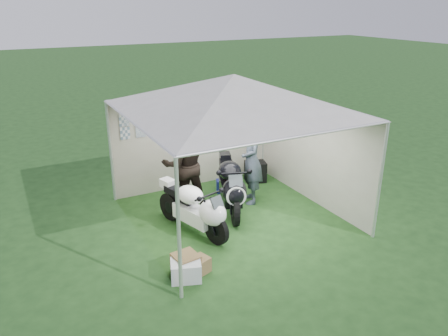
{
  "coord_description": "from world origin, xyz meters",
  "views": [
    {
      "loc": [
        -4.0,
        -7.26,
        4.28
      ],
      "look_at": [
        -0.03,
        0.35,
        0.99
      ],
      "focal_mm": 35.0,
      "sensor_mm": 36.0,
      "label": 1
    }
  ],
  "objects_px": {
    "person_blue_jacket": "(252,160)",
    "crate_0": "(186,270)",
    "person_dark_jacket": "(184,164)",
    "crate_3": "(198,266)",
    "paddock_stand": "(225,186)",
    "crate_1": "(186,264)",
    "canopy_tent": "(233,96)",
    "crate_2": "(185,267)",
    "motorcycle_black": "(231,185)",
    "equipment_box": "(255,172)",
    "motorcycle_white": "(196,208)"
  },
  "relations": [
    {
      "from": "crate_3",
      "to": "motorcycle_black",
      "type": "bearing_deg",
      "value": 48.44
    },
    {
      "from": "person_blue_jacket",
      "to": "crate_1",
      "type": "xyz_separation_m",
      "value": [
        -2.43,
        -1.93,
        -0.82
      ]
    },
    {
      "from": "person_dark_jacket",
      "to": "equipment_box",
      "type": "bearing_deg",
      "value": -158.17
    },
    {
      "from": "person_dark_jacket",
      "to": "crate_3",
      "type": "height_order",
      "value": "person_dark_jacket"
    },
    {
      "from": "motorcycle_black",
      "to": "canopy_tent",
      "type": "bearing_deg",
      "value": -90.92
    },
    {
      "from": "paddock_stand",
      "to": "crate_3",
      "type": "xyz_separation_m",
      "value": [
        -1.96,
        -2.76,
        -0.02
      ]
    },
    {
      "from": "equipment_box",
      "to": "crate_1",
      "type": "relative_size",
      "value": 1.29
    },
    {
      "from": "canopy_tent",
      "to": "crate_3",
      "type": "distance_m",
      "value": 3.27
    },
    {
      "from": "crate_2",
      "to": "crate_3",
      "type": "bearing_deg",
      "value": -31.67
    },
    {
      "from": "motorcycle_white",
      "to": "motorcycle_black",
      "type": "xyz_separation_m",
      "value": [
        1.07,
        0.55,
        0.07
      ]
    },
    {
      "from": "person_dark_jacket",
      "to": "person_blue_jacket",
      "type": "xyz_separation_m",
      "value": [
        1.44,
        -0.43,
        -0.02
      ]
    },
    {
      "from": "motorcycle_white",
      "to": "crate_1",
      "type": "bearing_deg",
      "value": -137.63
    },
    {
      "from": "paddock_stand",
      "to": "person_blue_jacket",
      "type": "bearing_deg",
      "value": -68.8
    },
    {
      "from": "person_blue_jacket",
      "to": "crate_2",
      "type": "xyz_separation_m",
      "value": [
        -2.43,
        -1.9,
        -0.89
      ]
    },
    {
      "from": "canopy_tent",
      "to": "crate_1",
      "type": "height_order",
      "value": "canopy_tent"
    },
    {
      "from": "equipment_box",
      "to": "crate_3",
      "type": "bearing_deg",
      "value": -134.6
    },
    {
      "from": "person_dark_jacket",
      "to": "crate_3",
      "type": "xyz_separation_m",
      "value": [
        -0.81,
        -2.45,
        -0.87
      ]
    },
    {
      "from": "canopy_tent",
      "to": "crate_2",
      "type": "xyz_separation_m",
      "value": [
        -1.69,
        -1.45,
        -2.48
      ]
    },
    {
      "from": "person_dark_jacket",
      "to": "equipment_box",
      "type": "relative_size",
      "value": 3.98
    },
    {
      "from": "crate_2",
      "to": "crate_3",
      "type": "distance_m",
      "value": 0.22
    },
    {
      "from": "person_blue_jacket",
      "to": "equipment_box",
      "type": "relative_size",
      "value": 3.92
    },
    {
      "from": "person_blue_jacket",
      "to": "crate_0",
      "type": "height_order",
      "value": "person_blue_jacket"
    },
    {
      "from": "paddock_stand",
      "to": "crate_1",
      "type": "xyz_separation_m",
      "value": [
        -2.14,
        -2.68,
        0.03
      ]
    },
    {
      "from": "canopy_tent",
      "to": "crate_1",
      "type": "distance_m",
      "value": 3.28
    },
    {
      "from": "person_blue_jacket",
      "to": "paddock_stand",
      "type": "bearing_deg",
      "value": -135.43
    },
    {
      "from": "motorcycle_white",
      "to": "equipment_box",
      "type": "xyz_separation_m",
      "value": [
        2.42,
        1.74,
        -0.29
      ]
    },
    {
      "from": "canopy_tent",
      "to": "person_dark_jacket",
      "type": "height_order",
      "value": "canopy_tent"
    },
    {
      "from": "equipment_box",
      "to": "crate_0",
      "type": "distance_m",
      "value": 4.44
    },
    {
      "from": "equipment_box",
      "to": "crate_3",
      "type": "relative_size",
      "value": 1.28
    },
    {
      "from": "motorcycle_white",
      "to": "crate_3",
      "type": "bearing_deg",
      "value": -129.51
    },
    {
      "from": "motorcycle_white",
      "to": "crate_0",
      "type": "relative_size",
      "value": 3.95
    },
    {
      "from": "person_blue_jacket",
      "to": "crate_3",
      "type": "relative_size",
      "value": 5.0
    },
    {
      "from": "canopy_tent",
      "to": "equipment_box",
      "type": "relative_size",
      "value": 11.18
    },
    {
      "from": "crate_0",
      "to": "canopy_tent",
      "type": "bearing_deg",
      "value": 42.89
    },
    {
      "from": "crate_2",
      "to": "person_blue_jacket",
      "type": "bearing_deg",
      "value": 38.05
    },
    {
      "from": "person_blue_jacket",
      "to": "equipment_box",
      "type": "xyz_separation_m",
      "value": [
        0.71,
        0.99,
        -0.74
      ]
    },
    {
      "from": "motorcycle_black",
      "to": "crate_3",
      "type": "relative_size",
      "value": 5.37
    },
    {
      "from": "person_dark_jacket",
      "to": "crate_3",
      "type": "distance_m",
      "value": 2.73
    },
    {
      "from": "person_blue_jacket",
      "to": "crate_0",
      "type": "xyz_separation_m",
      "value": [
        -2.49,
        -2.08,
        -0.83
      ]
    },
    {
      "from": "person_dark_jacket",
      "to": "crate_0",
      "type": "distance_m",
      "value": 2.86
    },
    {
      "from": "person_blue_jacket",
      "to": "equipment_box",
      "type": "height_order",
      "value": "person_blue_jacket"
    },
    {
      "from": "crate_0",
      "to": "paddock_stand",
      "type": "bearing_deg",
      "value": 52.11
    },
    {
      "from": "crate_1",
      "to": "crate_3",
      "type": "distance_m",
      "value": 0.2
    },
    {
      "from": "person_blue_jacket",
      "to": "crate_0",
      "type": "relative_size",
      "value": 4.06
    },
    {
      "from": "crate_1",
      "to": "crate_2",
      "type": "distance_m",
      "value": 0.08
    },
    {
      "from": "motorcycle_white",
      "to": "person_dark_jacket",
      "type": "distance_m",
      "value": 1.3
    },
    {
      "from": "canopy_tent",
      "to": "motorcycle_white",
      "type": "distance_m",
      "value": 2.27
    },
    {
      "from": "crate_1",
      "to": "paddock_stand",
      "type": "bearing_deg",
      "value": 51.39
    },
    {
      "from": "canopy_tent",
      "to": "crate_3",
      "type": "relative_size",
      "value": 14.28
    },
    {
      "from": "person_dark_jacket",
      "to": "crate_2",
      "type": "height_order",
      "value": "person_dark_jacket"
    }
  ]
}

